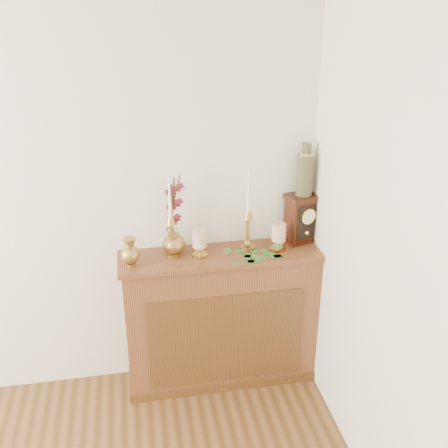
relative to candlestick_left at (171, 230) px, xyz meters
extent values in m
cube|color=brown|center=(0.30, -0.01, -0.65)|extent=(1.20, 0.30, 0.90)
cube|color=brown|center=(0.30, -0.16, -0.70)|extent=(0.96, 0.01, 0.63)
cube|color=brown|center=(0.30, -0.01, -0.19)|extent=(1.24, 0.34, 0.03)
cube|color=brown|center=(0.30, -0.01, -1.07)|extent=(1.23, 0.33, 0.06)
cylinder|color=tan|center=(0.00, 0.00, -0.16)|extent=(0.09, 0.09, 0.02)
sphere|color=tan|center=(0.00, 0.00, -0.13)|extent=(0.05, 0.05, 0.05)
cylinder|color=tan|center=(0.00, 0.00, -0.05)|extent=(0.02, 0.02, 0.15)
sphere|color=tan|center=(0.00, 0.00, 0.03)|extent=(0.04, 0.04, 0.04)
cone|color=tan|center=(0.00, 0.00, 0.06)|extent=(0.06, 0.06, 0.04)
cone|color=white|center=(0.00, 0.00, 0.21)|extent=(0.02, 0.02, 0.27)
cylinder|color=tan|center=(0.46, 0.01, -0.16)|extent=(0.09, 0.09, 0.02)
sphere|color=tan|center=(0.46, 0.01, -0.13)|extent=(0.05, 0.05, 0.05)
cylinder|color=tan|center=(0.46, 0.01, -0.05)|extent=(0.02, 0.02, 0.15)
sphere|color=tan|center=(0.46, 0.01, 0.03)|extent=(0.04, 0.04, 0.04)
cone|color=tan|center=(0.46, 0.01, 0.06)|extent=(0.06, 0.06, 0.04)
cone|color=white|center=(0.46, 0.01, 0.21)|extent=(0.02, 0.02, 0.27)
cylinder|color=tan|center=(-0.24, -0.08, -0.16)|extent=(0.06, 0.06, 0.02)
sphere|color=tan|center=(-0.24, -0.08, -0.10)|extent=(0.11, 0.11, 0.11)
cone|color=tan|center=(-0.24, -0.08, -0.02)|extent=(0.08, 0.08, 0.05)
cylinder|color=tan|center=(0.02, 0.03, -0.17)|extent=(0.06, 0.06, 0.01)
ellipsoid|color=tan|center=(0.02, 0.03, -0.11)|extent=(0.14, 0.14, 0.12)
cylinder|color=tan|center=(0.02, 0.03, -0.05)|extent=(0.07, 0.07, 0.02)
cylinder|color=#472819|center=(0.01, 0.04, 0.12)|extent=(0.01, 0.09, 0.33)
cylinder|color=#472819|center=(0.02, 0.04, 0.14)|extent=(0.03, 0.07, 0.36)
cylinder|color=#472819|center=(0.02, 0.04, 0.15)|extent=(0.09, 0.10, 0.38)
cylinder|color=#BF9543|center=(0.16, -0.03, -0.16)|extent=(0.09, 0.09, 0.02)
cylinder|color=#BF9543|center=(0.16, -0.03, -0.13)|extent=(0.02, 0.02, 0.04)
cylinder|color=#BF9543|center=(0.16, -0.03, -0.11)|extent=(0.09, 0.09, 0.01)
cylinder|color=#F9E1C2|center=(0.16, -0.03, -0.05)|extent=(0.08, 0.08, 0.10)
cylinder|color=#472819|center=(0.16, -0.03, 0.00)|extent=(0.00, 0.00, 0.01)
cylinder|color=#BF9543|center=(0.64, -0.03, -0.16)|extent=(0.10, 0.10, 0.02)
cylinder|color=#BF9543|center=(0.64, -0.03, -0.13)|extent=(0.02, 0.02, 0.04)
cylinder|color=#BF9543|center=(0.64, -0.03, -0.11)|extent=(0.09, 0.09, 0.01)
cylinder|color=#F9E1C2|center=(0.64, -0.03, -0.05)|extent=(0.09, 0.09, 0.11)
cylinder|color=#472819|center=(0.64, -0.03, 0.01)|extent=(0.00, 0.00, 0.01)
cube|color=#326E29|center=(0.56, -0.13, -0.17)|extent=(0.06, 0.06, 0.00)
cube|color=#326E29|center=(0.36, -0.02, -0.17)|extent=(0.05, 0.06, 0.00)
cube|color=#326E29|center=(0.55, -0.12, -0.17)|extent=(0.05, 0.06, 0.00)
cube|color=#326E29|center=(0.51, -0.02, -0.17)|extent=(0.05, 0.05, 0.00)
cube|color=#326E29|center=(0.43, -0.13, -0.17)|extent=(0.06, 0.06, 0.00)
cube|color=#326E29|center=(0.59, -0.01, -0.17)|extent=(0.06, 0.06, 0.00)
cube|color=#326E29|center=(0.57, -0.10, -0.17)|extent=(0.05, 0.06, 0.00)
cube|color=#326E29|center=(0.28, -0.05, -0.17)|extent=(0.05, 0.05, 0.00)
cube|color=#326E29|center=(0.61, -0.03, -0.17)|extent=(0.04, 0.05, 0.00)
cube|color=#326E29|center=(0.57, -0.14, -0.17)|extent=(0.04, 0.05, 0.00)
cube|color=#326E29|center=(0.34, -0.07, -0.17)|extent=(0.06, 0.06, 0.00)
cube|color=#326E29|center=(0.57, -0.08, -0.17)|extent=(0.04, 0.05, 0.00)
cube|color=#326E29|center=(0.56, -0.04, -0.17)|extent=(0.06, 0.06, 0.00)
cube|color=#326E29|center=(0.60, -0.10, -0.17)|extent=(0.06, 0.05, 0.00)
cube|color=#326E29|center=(0.67, -0.15, -0.17)|extent=(0.06, 0.06, 0.00)
cube|color=#326E29|center=(0.32, -0.08, -0.12)|extent=(0.05, 0.05, 0.02)
cube|color=#326E29|center=(0.38, -0.14, -0.10)|extent=(0.05, 0.03, 0.02)
cube|color=#326E29|center=(0.63, -0.09, -0.11)|extent=(0.05, 0.04, 0.02)
cube|color=#38160B|center=(0.82, 0.07, -0.16)|extent=(0.24, 0.20, 0.02)
cube|color=#38160B|center=(0.82, 0.07, -0.03)|extent=(0.21, 0.17, 0.27)
cube|color=#38160B|center=(0.82, 0.07, 0.12)|extent=(0.24, 0.20, 0.03)
cube|color=black|center=(0.84, 0.01, -0.02)|extent=(0.14, 0.05, 0.22)
cylinder|color=#FBE44A|center=(0.84, 0.00, 0.02)|extent=(0.10, 0.04, 0.10)
cylinder|color=silver|center=(0.84, 0.00, 0.02)|extent=(0.07, 0.02, 0.07)
sphere|color=#FBE44A|center=(0.84, 0.01, -0.09)|extent=(0.03, 0.03, 0.03)
cylinder|color=#1C3829|center=(0.82, 0.07, 0.26)|extent=(0.10, 0.10, 0.25)
cylinder|color=#1C3829|center=(0.82, 0.07, 0.42)|extent=(0.06, 0.06, 0.08)
cylinder|color=tan|center=(0.82, 0.07, 0.39)|extent=(0.07, 0.07, 0.02)
camera|label=1|loc=(-0.20, -2.78, 1.28)|focal=42.00mm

